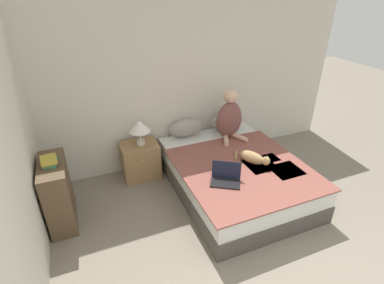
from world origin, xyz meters
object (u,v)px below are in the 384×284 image
(cat_tabby, at_px, (254,158))
(nightstand, at_px, (140,160))
(pillow_far, at_px, (227,121))
(pillow_near, at_px, (186,128))
(book_stack_top, at_px, (50,161))
(bed, at_px, (235,175))
(laptop_open, at_px, (226,178))
(bookshelf, at_px, (58,193))
(person_sitting, at_px, (229,117))
(table_lamp, at_px, (140,127))

(cat_tabby, distance_m, nightstand, 1.66)
(cat_tabby, relative_size, nightstand, 0.98)
(pillow_far, bearing_deg, pillow_near, 180.00)
(book_stack_top, bearing_deg, pillow_near, 18.94)
(cat_tabby, distance_m, book_stack_top, 2.47)
(bed, relative_size, pillow_near, 3.80)
(pillow_near, bearing_deg, bed, -68.95)
(laptop_open, distance_m, nightstand, 1.46)
(bookshelf, relative_size, book_stack_top, 3.47)
(bed, height_order, book_stack_top, book_stack_top)
(pillow_near, relative_size, bookshelf, 0.67)
(pillow_near, distance_m, person_sitting, 0.68)
(pillow_near, height_order, pillow_far, same)
(pillow_near, bearing_deg, bookshelf, -161.26)
(laptop_open, distance_m, book_stack_top, 2.02)
(book_stack_top, bearing_deg, nightstand, 26.98)
(person_sitting, xyz_separation_m, nightstand, (-1.36, 0.20, -0.55))
(bed, height_order, person_sitting, person_sitting)
(pillow_far, height_order, book_stack_top, book_stack_top)
(person_sitting, bearing_deg, book_stack_top, -171.51)
(bed, bearing_deg, nightstand, 143.17)
(pillow_far, bearing_deg, person_sitting, -112.98)
(nightstand, relative_size, table_lamp, 1.48)
(pillow_near, bearing_deg, person_sitting, -25.36)
(cat_tabby, height_order, book_stack_top, book_stack_top)
(laptop_open, bearing_deg, nightstand, 154.36)
(cat_tabby, bearing_deg, table_lamp, -155.24)
(laptop_open, distance_m, table_lamp, 1.44)
(pillow_near, bearing_deg, nightstand, -174.20)
(pillow_near, bearing_deg, cat_tabby, -63.72)
(nightstand, bearing_deg, laptop_open, -57.92)
(table_lamp, bearing_deg, book_stack_top, -154.28)
(bookshelf, bearing_deg, book_stack_top, -62.52)
(person_sitting, distance_m, laptop_open, 1.21)
(pillow_near, xyz_separation_m, book_stack_top, (-1.89, -0.65, 0.23))
(cat_tabby, bearing_deg, nightstand, -154.99)
(laptop_open, bearing_deg, person_sitting, 91.98)
(bed, distance_m, cat_tabby, 0.41)
(person_sitting, distance_m, cat_tabby, 0.83)
(bed, xyz_separation_m, book_stack_top, (-2.24, 0.27, 0.62))
(bed, xyz_separation_m, laptop_open, (-0.36, -0.38, 0.30))
(pillow_near, height_order, bookshelf, bookshelf)
(laptop_open, xyz_separation_m, nightstand, (-0.76, 1.22, -0.27))
(nightstand, height_order, bookshelf, bookshelf)
(pillow_far, height_order, bookshelf, bookshelf)
(bookshelf, bearing_deg, laptop_open, -19.11)
(table_lamp, bearing_deg, pillow_near, 7.23)
(cat_tabby, bearing_deg, pillow_near, 178.69)
(laptop_open, distance_m, bookshelf, 2.00)
(bed, relative_size, person_sitting, 2.74)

